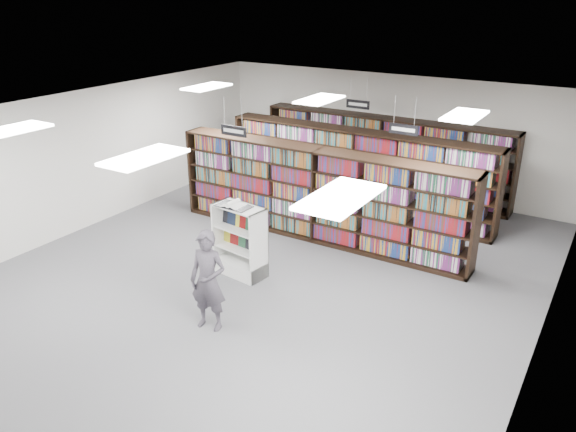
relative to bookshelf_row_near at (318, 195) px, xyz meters
The scene contains 20 objects.
floor 2.26m from the bookshelf_row_near, 90.00° to the right, with size 12.00×12.00×0.00m, color #57575C.
ceiling 2.94m from the bookshelf_row_near, 90.00° to the right, with size 10.00×12.00×0.10m, color white.
wall_back 4.04m from the bookshelf_row_near, 90.00° to the left, with size 10.00×0.10×3.20m, color silver.
wall_left 5.41m from the bookshelf_row_near, 158.20° to the right, with size 0.10×12.00×3.20m, color silver.
wall_right 5.41m from the bookshelf_row_near, 21.80° to the right, with size 0.10×12.00×3.20m, color silver.
bookshelf_row_near is the anchor object (origin of this frame).
bookshelf_row_mid 2.00m from the bookshelf_row_near, 90.00° to the left, with size 7.00×0.60×2.10m.
bookshelf_row_far 3.70m from the bookshelf_row_near, 90.00° to the left, with size 7.00×0.60×2.10m.
aisle_sign_left 2.33m from the bookshelf_row_near, 146.29° to the right, with size 0.65×0.02×0.80m.
aisle_sign_right 2.33m from the bookshelf_row_near, 33.67° to the left, with size 0.65×0.02×0.80m.
aisle_sign_center 3.38m from the bookshelf_row_near, 99.46° to the left, with size 0.65×0.02×0.80m.
troffer_front_left 6.20m from the bookshelf_row_near, 120.96° to the right, with size 0.60×1.20×0.04m, color white.
troffer_front_center 5.43m from the bookshelf_row_near, 90.00° to the right, with size 0.60×1.20×0.04m, color white.
troffer_front_right 6.20m from the bookshelf_row_near, 59.04° to the right, with size 0.60×1.20×0.04m, color white.
troffer_back_left 3.67m from the bookshelf_row_near, behind, with size 0.60×1.20×0.04m, color white.
troffer_back_center 2.11m from the bookshelf_row_near, ahead, with size 0.60×1.20×0.04m, color white.
troffer_back_right 3.67m from the bookshelf_row_near, ahead, with size 0.60×1.20×0.04m, color white.
endcap_display 2.37m from the bookshelf_row_near, 101.33° to the right, with size 1.09×0.64×1.45m.
open_book 2.44m from the bookshelf_row_near, 103.17° to the right, with size 0.69×0.42×0.13m.
shopper 4.10m from the bookshelf_row_near, 86.93° to the right, with size 0.64×0.42×1.75m, color #48424C.
Camera 1 is at (5.57, -8.28, 5.33)m, focal length 35.00 mm.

